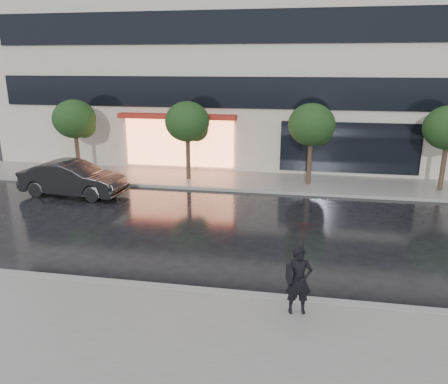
# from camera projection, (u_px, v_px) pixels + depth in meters

# --- Properties ---
(ground) EXTENTS (120.00, 120.00, 0.00)m
(ground) POSITION_uv_depth(u_px,v_px,m) (202.00, 275.00, 12.33)
(ground) COLOR black
(ground) RESTS_ON ground
(sidewalk_near) EXTENTS (60.00, 4.50, 0.12)m
(sidewalk_near) POSITION_uv_depth(u_px,v_px,m) (168.00, 343.00, 9.25)
(sidewalk_near) COLOR slate
(sidewalk_near) RESTS_ON ground
(sidewalk_far) EXTENTS (60.00, 3.50, 0.12)m
(sidewalk_far) POSITION_uv_depth(u_px,v_px,m) (248.00, 181.00, 21.99)
(sidewalk_far) COLOR slate
(sidewalk_far) RESTS_ON ground
(curb_near) EXTENTS (60.00, 0.25, 0.14)m
(curb_near) POSITION_uv_depth(u_px,v_px,m) (193.00, 291.00, 11.37)
(curb_near) COLOR gray
(curb_near) RESTS_ON ground
(curb_far) EXTENTS (60.00, 0.25, 0.14)m
(curb_far) POSITION_uv_depth(u_px,v_px,m) (243.00, 190.00, 20.33)
(curb_far) COLOR gray
(curb_far) RESTS_ON ground
(office_building) EXTENTS (30.00, 12.76, 18.00)m
(office_building) POSITION_uv_depth(u_px,v_px,m) (266.00, 8.00, 26.73)
(office_building) COLOR #BEB1A0
(office_building) RESTS_ON ground
(tree_far_west) EXTENTS (2.20, 2.20, 3.99)m
(tree_far_west) POSITION_uv_depth(u_px,v_px,m) (76.00, 120.00, 22.48)
(tree_far_west) COLOR #33261C
(tree_far_west) RESTS_ON ground
(tree_mid_west) EXTENTS (2.20, 2.20, 3.99)m
(tree_mid_west) POSITION_uv_depth(u_px,v_px,m) (189.00, 123.00, 21.46)
(tree_mid_west) COLOR #33261C
(tree_mid_west) RESTS_ON ground
(tree_mid_east) EXTENTS (2.20, 2.20, 3.99)m
(tree_mid_east) POSITION_uv_depth(u_px,v_px,m) (313.00, 126.00, 20.45)
(tree_mid_east) COLOR #33261C
(tree_mid_east) RESTS_ON ground
(parked_car) EXTENTS (4.84, 2.00, 1.56)m
(parked_car) POSITION_uv_depth(u_px,v_px,m) (73.00, 179.00, 19.57)
(parked_car) COLOR black
(parked_car) RESTS_ON ground
(pedestrian_with_umbrella) EXTENTS (0.96, 0.98, 2.25)m
(pedestrian_with_umbrella) POSITION_uv_depth(u_px,v_px,m) (301.00, 257.00, 9.90)
(pedestrian_with_umbrella) COLOR black
(pedestrian_with_umbrella) RESTS_ON sidewalk_near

